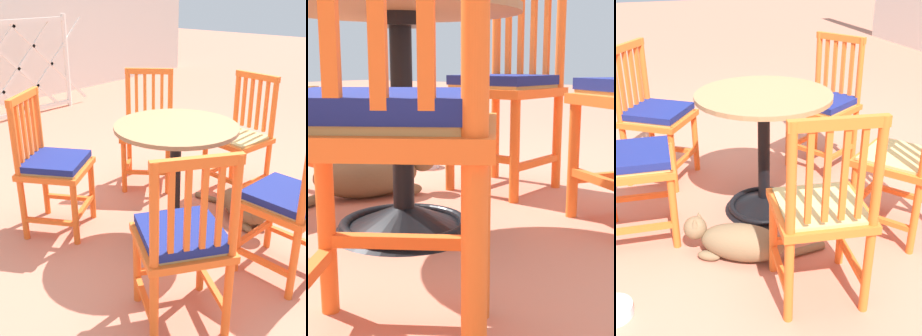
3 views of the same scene
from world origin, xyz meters
The scene contains 6 objects.
ground_plane centered at (0.00, 0.00, 0.00)m, with size 24.00×24.00×0.00m, color #C6755B.
cafe_table centered at (0.02, 0.02, 0.28)m, with size 0.76×0.76×0.73m.
orange_chair_near_fence centered at (0.05, -0.72, 0.45)m, with size 0.44×0.44×0.91m.
orange_chair_facing_out centered at (-0.46, 0.63, 0.45)m, with size 0.55×0.55×0.91m.
tabby_cat centered at (0.43, -0.28, 0.10)m, with size 0.40×0.71×0.23m.
pet_water_bowl centered at (0.65, -0.89, 0.03)m, with size 0.17×0.17×0.05m, color silver.
Camera 2 is at (-1.08, 1.29, 0.55)m, focal length 55.78 mm.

